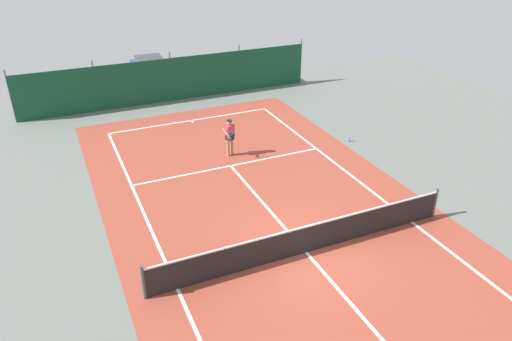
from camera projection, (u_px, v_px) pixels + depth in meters
The scene contains 8 objects.
ground_plane at pixel (306, 252), 15.09m from camera, with size 36.00×36.00×0.00m, color slate.
court_surface at pixel (306, 252), 15.09m from camera, with size 11.02×26.60×0.01m.
tennis_net at pixel (307, 239), 14.85m from camera, with size 10.12×0.10×1.10m.
back_fence at pixel (170, 86), 27.50m from camera, with size 16.30×0.98×2.70m.
tennis_player at pixel (230, 135), 20.71m from camera, with size 0.58×0.82×1.64m.
tennis_ball_near_player at pixel (145, 122), 24.52m from camera, with size 0.07×0.07×0.07m, color #CCDB33.
parked_car at pixel (151, 71), 29.53m from camera, with size 2.09×4.24×1.68m.
water_bottle at pixel (349, 139), 22.38m from camera, with size 0.08×0.08×0.24m, color #338CD8.
Camera 1 is at (-6.37, -10.47, 9.30)m, focal length 34.15 mm.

